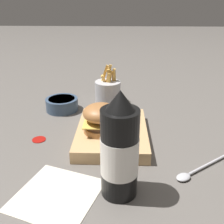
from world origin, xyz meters
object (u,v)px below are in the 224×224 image
at_px(spoon, 193,172).
at_px(burger, 101,118).
at_px(fries_basket, 108,91).
at_px(serving_board, 112,133).
at_px(side_bowl, 62,104).
at_px(ketchup_bottle, 120,151).

bearing_deg(spoon, burger, -68.01).
distance_m(fries_basket, spoon, 0.51).
bearing_deg(serving_board, side_bowl, -136.42).
distance_m(serving_board, spoon, 0.26).
bearing_deg(fries_basket, side_bowl, -62.55).
bearing_deg(fries_basket, spoon, 26.43).
relative_size(burger, side_bowl, 0.86).
height_order(ketchup_bottle, side_bowl, ketchup_bottle).
xyz_separation_m(fries_basket, spoon, (0.45, 0.23, -0.04)).
xyz_separation_m(burger, spoon, (0.14, 0.23, -0.07)).
relative_size(side_bowl, spoon, 0.77).
bearing_deg(serving_board, spoon, 50.16).
relative_size(fries_basket, side_bowl, 1.28).
bearing_deg(spoon, fries_basket, -99.40).
height_order(ketchup_bottle, fries_basket, ketchup_bottle).
height_order(fries_basket, side_bowl, fries_basket).
distance_m(serving_board, burger, 0.07).
height_order(burger, spoon, burger).
xyz_separation_m(side_bowl, spoon, (0.37, 0.39, -0.02)).
distance_m(side_bowl, spoon, 0.54).
bearing_deg(fries_basket, burger, -0.86).
distance_m(burger, spoon, 0.28).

